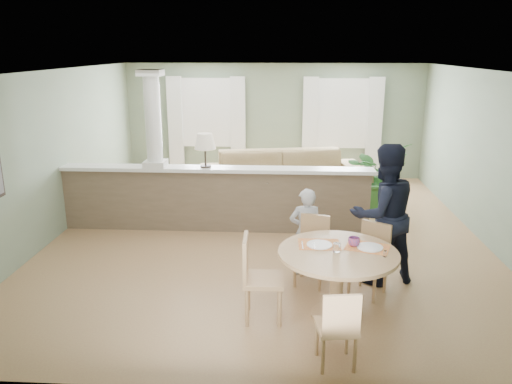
# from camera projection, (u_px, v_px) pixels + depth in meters

# --- Properties ---
(ground) EXTENTS (8.00, 8.00, 0.00)m
(ground) POSITION_uv_depth(u_px,v_px,m) (267.00, 235.00, 8.41)
(ground) COLOR tan
(ground) RESTS_ON ground
(room_shell) EXTENTS (7.02, 8.02, 2.71)m
(room_shell) POSITION_uv_depth(u_px,v_px,m) (268.00, 122.00, 8.51)
(room_shell) COLOR gray
(room_shell) RESTS_ON ground
(pony_wall) EXTENTS (5.32, 0.38, 2.70)m
(pony_wall) POSITION_uv_depth(u_px,v_px,m) (210.00, 190.00, 8.46)
(pony_wall) COLOR brown
(pony_wall) RESTS_ON ground
(sofa) EXTENTS (3.56, 1.93, 0.99)m
(sofa) POSITION_uv_depth(u_px,v_px,m) (284.00, 177.00, 10.22)
(sofa) COLOR #957E51
(sofa) RESTS_ON ground
(houseplant) EXTENTS (1.54, 1.46, 1.34)m
(houseplant) POSITION_uv_depth(u_px,v_px,m) (374.00, 175.00, 9.63)
(houseplant) COLOR #2A6227
(houseplant) RESTS_ON ground
(dining_table) EXTENTS (1.36, 1.36, 0.93)m
(dining_table) POSITION_uv_depth(u_px,v_px,m) (338.00, 265.00, 5.68)
(dining_table) COLOR tan
(dining_table) RESTS_ON ground
(chair_far_boy) EXTENTS (0.52, 0.52, 0.91)m
(chair_far_boy) POSITION_uv_depth(u_px,v_px,m) (313.00, 246.00, 6.60)
(chair_far_boy) COLOR tan
(chair_far_boy) RESTS_ON ground
(chair_far_man) EXTENTS (0.57, 0.57, 0.92)m
(chair_far_man) POSITION_uv_depth(u_px,v_px,m) (371.00, 255.00, 6.30)
(chair_far_man) COLOR tan
(chair_far_man) RESTS_ON ground
(chair_near) EXTENTS (0.43, 0.43, 0.85)m
(chair_near) POSITION_uv_depth(u_px,v_px,m) (338.00, 326.00, 4.78)
(chair_near) COLOR tan
(chair_near) RESTS_ON ground
(chair_side) EXTENTS (0.47, 0.47, 1.01)m
(chair_side) POSITION_uv_depth(u_px,v_px,m) (257.00, 274.00, 5.67)
(chair_side) COLOR tan
(chair_side) RESTS_ON ground
(child_person) EXTENTS (0.48, 0.35, 1.23)m
(child_person) POSITION_uv_depth(u_px,v_px,m) (306.00, 232.00, 6.81)
(child_person) COLOR #A4A5AA
(child_person) RESTS_ON ground
(man_person) EXTENTS (1.10, 0.98, 1.88)m
(man_person) POSITION_uv_depth(u_px,v_px,m) (383.00, 214.00, 6.51)
(man_person) COLOR black
(man_person) RESTS_ON ground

